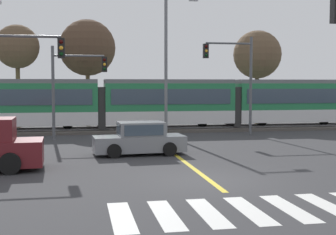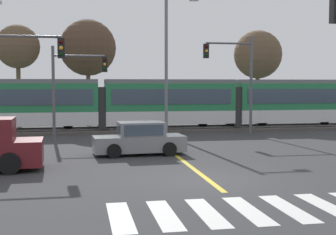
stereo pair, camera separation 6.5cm
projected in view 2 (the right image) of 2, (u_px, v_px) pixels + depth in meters
name	position (u px, v px, depth m)	size (l,w,h in m)	color
ground_plane	(209.00, 181.00, 15.82)	(200.00, 200.00, 0.00)	#333335
track_bed	(144.00, 129.00, 32.92)	(120.00, 4.00, 0.18)	#4C4742
rail_near	(145.00, 128.00, 32.20)	(120.00, 0.08, 0.10)	#939399
rail_far	(142.00, 127.00, 33.62)	(120.00, 0.08, 0.10)	#939399
light_rail_tram	(169.00, 102.00, 33.10)	(28.00, 2.64, 3.43)	silver
crosswalk_stripe_0	(120.00, 217.00, 11.46)	(0.56, 2.80, 0.01)	silver
crosswalk_stripe_1	(164.00, 215.00, 11.66)	(0.56, 2.80, 0.01)	silver
crosswalk_stripe_2	(207.00, 212.00, 11.87)	(0.56, 2.80, 0.01)	silver
crosswalk_stripe_3	(248.00, 210.00, 12.07)	(0.56, 2.80, 0.01)	silver
crosswalk_stripe_4	(288.00, 208.00, 12.27)	(0.56, 2.80, 0.01)	silver
crosswalk_stripe_5	(326.00, 206.00, 12.47)	(0.56, 2.80, 0.01)	silver
lane_centre_line	(172.00, 152.00, 22.50)	(0.20, 17.25, 0.01)	gold
sedan_crossing	(139.00, 139.00, 21.71)	(4.29, 2.10, 1.52)	gray
traffic_light_far_left	(73.00, 79.00, 27.61)	(3.25, 0.38, 5.51)	#515459
traffic_light_mid_left	(3.00, 69.00, 20.64)	(4.25, 0.38, 5.98)	#515459
traffic_light_far_right	(236.00, 71.00, 29.77)	(3.25, 0.38, 6.29)	#515459
street_lamp_centre	(169.00, 56.00, 29.61)	(2.16, 0.28, 8.95)	slate
bare_tree_west	(18.00, 47.00, 35.02)	(3.28, 3.28, 7.73)	brown
bare_tree_east	(88.00, 48.00, 36.33)	(4.37, 4.37, 8.30)	brown
bare_tree_far_east	(258.00, 55.00, 38.35)	(3.94, 3.94, 7.68)	brown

